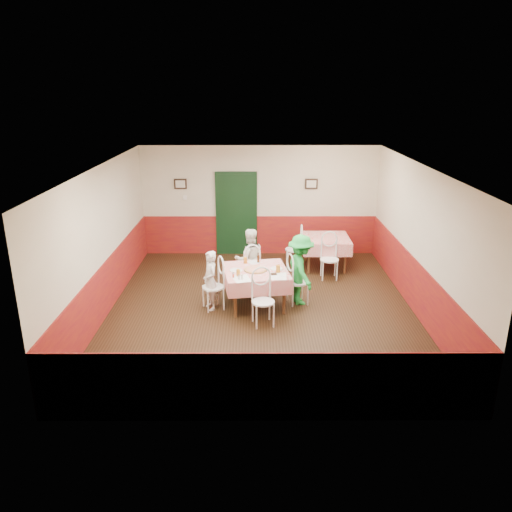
{
  "coord_description": "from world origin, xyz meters",
  "views": [
    {
      "loc": [
        -0.13,
        -9.02,
        4.17
      ],
      "look_at": [
        -0.11,
        0.15,
        1.05
      ],
      "focal_mm": 35.0,
      "sensor_mm": 36.0,
      "label": 1
    }
  ],
  "objects_px": {
    "pizza": "(255,270)",
    "glass_a": "(238,273)",
    "wallet": "(274,274)",
    "diner_right": "(301,270)",
    "chair_left": "(213,287)",
    "chair_second_a": "(294,250)",
    "diner_left": "(210,280)",
    "main_table": "(256,288)",
    "beer_bottle": "(258,258)",
    "chair_second_b": "(329,260)",
    "glass_c": "(245,260)",
    "second_table": "(325,252)",
    "glass_b": "(278,269)",
    "chair_far": "(250,270)",
    "chair_right": "(298,282)",
    "diner_far": "(250,259)",
    "chair_near": "(263,302)"
  },
  "relations": [
    {
      "from": "wallet",
      "to": "diner_right",
      "type": "distance_m",
      "value": 0.67
    },
    {
      "from": "beer_bottle",
      "to": "diner_far",
      "type": "xyz_separation_m",
      "value": [
        -0.18,
        0.47,
        -0.18
      ]
    },
    {
      "from": "second_table",
      "to": "glass_b",
      "type": "distance_m",
      "value": 2.73
    },
    {
      "from": "chair_right",
      "to": "beer_bottle",
      "type": "relative_size",
      "value": 4.63
    },
    {
      "from": "chair_near",
      "to": "diner_right",
      "type": "distance_m",
      "value": 1.27
    },
    {
      "from": "main_table",
      "to": "chair_far",
      "type": "xyz_separation_m",
      "value": [
        -0.13,
        0.84,
        0.08
      ]
    },
    {
      "from": "pizza",
      "to": "glass_c",
      "type": "bearing_deg",
      "value": 116.57
    },
    {
      "from": "diner_far",
      "to": "diner_left",
      "type": "bearing_deg",
      "value": 38.02
    },
    {
      "from": "diner_left",
      "to": "diner_right",
      "type": "xyz_separation_m",
      "value": [
        1.78,
        0.27,
        0.12
      ]
    },
    {
      "from": "main_table",
      "to": "beer_bottle",
      "type": "xyz_separation_m",
      "value": [
        0.05,
        0.42,
        0.48
      ]
    },
    {
      "from": "main_table",
      "to": "chair_near",
      "type": "xyz_separation_m",
      "value": [
        0.13,
        -0.84,
        0.08
      ]
    },
    {
      "from": "pizza",
      "to": "diner_far",
      "type": "distance_m",
      "value": 0.92
    },
    {
      "from": "chair_left",
      "to": "chair_second_a",
      "type": "distance_m",
      "value": 2.96
    },
    {
      "from": "second_table",
      "to": "chair_second_b",
      "type": "relative_size",
      "value": 1.24
    },
    {
      "from": "chair_second_a",
      "to": "glass_a",
      "type": "height_order",
      "value": "chair_second_a"
    },
    {
      "from": "second_table",
      "to": "chair_second_a",
      "type": "relative_size",
      "value": 1.24
    },
    {
      "from": "beer_bottle",
      "to": "glass_a",
      "type": "bearing_deg",
      "value": -117.19
    },
    {
      "from": "chair_second_a",
      "to": "pizza",
      "type": "height_order",
      "value": "chair_second_a"
    },
    {
      "from": "main_table",
      "to": "chair_second_b",
      "type": "height_order",
      "value": "chair_second_b"
    },
    {
      "from": "glass_c",
      "to": "beer_bottle",
      "type": "xyz_separation_m",
      "value": [
        0.26,
        0.02,
        0.03
      ]
    },
    {
      "from": "chair_right",
      "to": "diner_far",
      "type": "relative_size",
      "value": 0.67
    },
    {
      "from": "chair_far",
      "to": "chair_right",
      "type": "bearing_deg",
      "value": 126.5
    },
    {
      "from": "wallet",
      "to": "beer_bottle",
      "type": "bearing_deg",
      "value": 104.98
    },
    {
      "from": "glass_a",
      "to": "glass_b",
      "type": "height_order",
      "value": "glass_b"
    },
    {
      "from": "glass_a",
      "to": "wallet",
      "type": "distance_m",
      "value": 0.69
    },
    {
      "from": "glass_b",
      "to": "wallet",
      "type": "relative_size",
      "value": 1.35
    },
    {
      "from": "chair_second_b",
      "to": "diner_far",
      "type": "bearing_deg",
      "value": -160.8
    },
    {
      "from": "chair_far",
      "to": "diner_left",
      "type": "relative_size",
      "value": 0.76
    },
    {
      "from": "chair_right",
      "to": "chair_second_a",
      "type": "relative_size",
      "value": 1.0
    },
    {
      "from": "diner_left",
      "to": "glass_c",
      "type": "bearing_deg",
      "value": 104.8
    },
    {
      "from": "second_table",
      "to": "glass_b",
      "type": "height_order",
      "value": "glass_b"
    },
    {
      "from": "main_table",
      "to": "chair_left",
      "type": "xyz_separation_m",
      "value": [
        -0.84,
        -0.13,
        0.08
      ]
    },
    {
      "from": "chair_left",
      "to": "diner_left",
      "type": "bearing_deg",
      "value": -103.01
    },
    {
      "from": "chair_far",
      "to": "chair_near",
      "type": "bearing_deg",
      "value": 81.5
    },
    {
      "from": "diner_left",
      "to": "glass_a",
      "type": "bearing_deg",
      "value": 46.8
    },
    {
      "from": "pizza",
      "to": "glass_a",
      "type": "bearing_deg",
      "value": -136.05
    },
    {
      "from": "beer_bottle",
      "to": "wallet",
      "type": "relative_size",
      "value": 1.77
    },
    {
      "from": "glass_c",
      "to": "diner_left",
      "type": "xyz_separation_m",
      "value": [
        -0.67,
        -0.53,
        -0.23
      ]
    },
    {
      "from": "main_table",
      "to": "second_table",
      "type": "distance_m",
      "value": 2.8
    },
    {
      "from": "chair_second_b",
      "to": "glass_c",
      "type": "distance_m",
      "value": 2.22
    },
    {
      "from": "main_table",
      "to": "wallet",
      "type": "relative_size",
      "value": 11.09
    },
    {
      "from": "beer_bottle",
      "to": "diner_right",
      "type": "xyz_separation_m",
      "value": [
        0.84,
        -0.28,
        -0.14
      ]
    },
    {
      "from": "chair_left",
      "to": "glass_b",
      "type": "height_order",
      "value": "glass_b"
    },
    {
      "from": "chair_near",
      "to": "diner_left",
      "type": "distance_m",
      "value": 1.25
    },
    {
      "from": "chair_left",
      "to": "pizza",
      "type": "distance_m",
      "value": 0.9
    },
    {
      "from": "glass_b",
      "to": "second_table",
      "type": "bearing_deg",
      "value": 62.45
    },
    {
      "from": "chair_left",
      "to": "chair_second_a",
      "type": "relative_size",
      "value": 1.0
    },
    {
      "from": "chair_right",
      "to": "glass_a",
      "type": "bearing_deg",
      "value": 95.75
    },
    {
      "from": "chair_left",
      "to": "diner_left",
      "type": "xyz_separation_m",
      "value": [
        -0.05,
        -0.01,
        0.14
      ]
    },
    {
      "from": "main_table",
      "to": "glass_c",
      "type": "relative_size",
      "value": 9.41
    }
  ]
}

